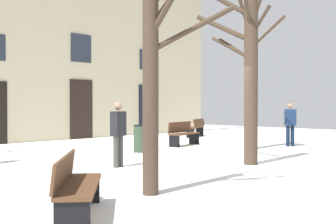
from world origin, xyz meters
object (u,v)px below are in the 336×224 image
(person_by_shop_door, at_px, (290,122))
(bench_near_center_tree, at_px, (196,127))
(tree_near_facade, at_px, (248,63))
(litter_bin, at_px, (141,138))
(person_strolling, at_px, (118,131))
(bench_back_to_back_right, at_px, (183,134))
(tree_right_of_center, at_px, (250,66))
(bench_facing_shops, at_px, (76,185))
(tree_left_of_center, at_px, (154,66))

(person_by_shop_door, bearing_deg, bench_near_center_tree, -66.69)
(tree_near_facade, bearing_deg, person_by_shop_door, 16.02)
(litter_bin, xyz_separation_m, person_strolling, (-2.60, -2.02, 0.44))
(bench_back_to_back_right, xyz_separation_m, person_strolling, (-5.24, -2.51, 0.43))
(bench_back_to_back_right, bearing_deg, person_by_shop_door, -61.65)
(tree_right_of_center, height_order, person_by_shop_door, tree_right_of_center)
(tree_near_facade, relative_size, person_strolling, 3.03)
(tree_right_of_center, bearing_deg, bench_near_center_tree, 57.21)
(tree_near_facade, height_order, person_by_shop_door, tree_near_facade)
(bench_back_to_back_right, bearing_deg, bench_near_center_tree, 22.80)
(litter_bin, bearing_deg, bench_back_to_back_right, 10.59)
(litter_bin, bearing_deg, bench_facing_shops, -139.04)
(tree_right_of_center, xyz_separation_m, bench_back_to_back_right, (-0.50, 2.59, -2.41))
(litter_bin, height_order, bench_facing_shops, litter_bin)
(person_strolling, height_order, person_by_shop_door, person_by_shop_door)
(bench_near_center_tree, bearing_deg, litter_bin, 1.69)
(person_by_shop_door, bearing_deg, tree_left_of_center, 50.13)
(litter_bin, relative_size, bench_facing_shops, 0.54)
(tree_right_of_center, relative_size, bench_back_to_back_right, 3.56)
(tree_left_of_center, bearing_deg, litter_bin, 49.37)
(tree_left_of_center, distance_m, bench_facing_shops, 2.48)
(litter_bin, bearing_deg, tree_near_facade, -90.12)
(tree_near_facade, relative_size, litter_bin, 5.51)
(tree_near_facade, relative_size, tree_left_of_center, 1.17)
(tree_near_facade, height_order, tree_left_of_center, tree_near_facade)
(person_strolling, xyz_separation_m, person_by_shop_door, (7.73, -0.58, 0.00))
(tree_right_of_center, relative_size, tree_near_facade, 1.21)
(tree_left_of_center, relative_size, person_by_shop_door, 2.58)
(bench_back_to_back_right, distance_m, person_by_shop_door, 3.99)
(person_by_shop_door, bearing_deg, litter_bin, 9.43)
(bench_back_to_back_right, relative_size, bench_near_center_tree, 0.94)
(person_by_shop_door, bearing_deg, person_strolling, 31.96)
(litter_bin, bearing_deg, person_by_shop_door, -26.79)
(tree_right_of_center, height_order, bench_back_to_back_right, tree_right_of_center)
(bench_back_to_back_right, distance_m, bench_facing_shops, 10.29)
(tree_near_facade, xyz_separation_m, tree_left_of_center, (-4.20, -0.84, -0.42))
(tree_right_of_center, xyz_separation_m, person_by_shop_door, (1.99, -0.49, -1.97))
(tree_left_of_center, bearing_deg, person_by_shop_door, 13.92)
(bench_facing_shops, bearing_deg, bench_near_center_tree, -15.85)
(tree_right_of_center, bearing_deg, person_by_shop_door, -13.83)
(bench_facing_shops, bearing_deg, tree_right_of_center, -30.58)
(tree_left_of_center, bearing_deg, person_strolling, 60.91)
(litter_bin, bearing_deg, bench_near_center_tree, 24.93)
(litter_bin, height_order, bench_back_to_back_right, bench_back_to_back_right)
(bench_near_center_tree, bearing_deg, person_strolling, 5.76)
(tree_right_of_center, bearing_deg, bench_back_to_back_right, 100.88)
(person_strolling, bearing_deg, tree_near_facade, 128.31)
(tree_near_facade, height_order, person_strolling, tree_near_facade)
(bench_facing_shops, height_order, person_by_shop_door, person_by_shop_door)
(tree_left_of_center, height_order, litter_bin, tree_left_of_center)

